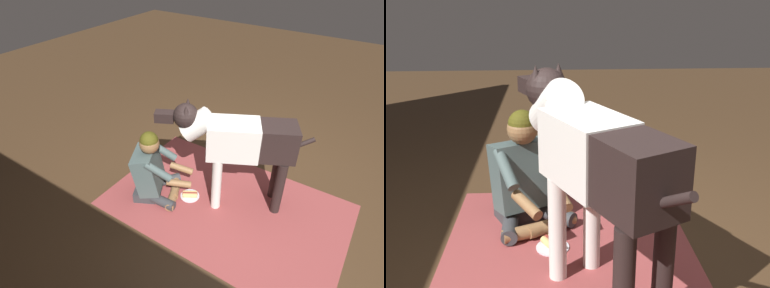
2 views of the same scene
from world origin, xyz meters
The scene contains 4 objects.
area_rug centered at (0.11, 0.27, 0.00)m, with size 2.51×1.61×0.01m, color brown.
person_sitting_on_floor centered at (0.86, 0.56, 0.34)m, with size 0.72×0.63×0.83m.
large_dog centered at (0.08, 0.16, 0.78)m, with size 1.41×0.81×1.20m.
hot_dog_on_plate centered at (0.50, 0.38, 0.03)m, with size 0.22×0.22×0.06m.
Camera 2 is at (-2.13, 0.35, 1.64)m, focal length 43.46 mm.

